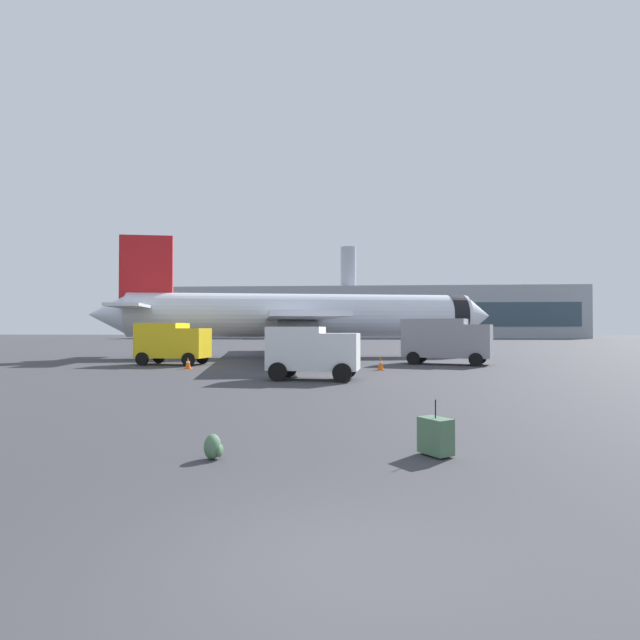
{
  "coord_description": "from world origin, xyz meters",
  "views": [
    {
      "loc": [
        0.34,
        -5.25,
        2.49
      ],
      "look_at": [
        -1.75,
        23.43,
        3.0
      ],
      "focal_mm": 28.2,
      "sensor_mm": 36.0,
      "label": 1
    }
  ],
  "objects_px": {
    "safety_cone_near": "(381,363)",
    "service_truck": "(172,342)",
    "airplane_at_gate": "(301,316)",
    "cargo_van": "(312,350)",
    "rolling_suitcase": "(436,436)",
    "fuel_truck": "(446,339)",
    "safety_cone_mid": "(188,363)",
    "traveller_backpack": "(213,447)"
  },
  "relations": [
    {
      "from": "airplane_at_gate",
      "to": "safety_cone_near",
      "type": "height_order",
      "value": "airplane_at_gate"
    },
    {
      "from": "cargo_van",
      "to": "traveller_backpack",
      "type": "relative_size",
      "value": 9.55
    },
    {
      "from": "airplane_at_gate",
      "to": "rolling_suitcase",
      "type": "relative_size",
      "value": 32.36
    },
    {
      "from": "safety_cone_near",
      "to": "safety_cone_mid",
      "type": "height_order",
      "value": "safety_cone_near"
    },
    {
      "from": "airplane_at_gate",
      "to": "cargo_van",
      "type": "relative_size",
      "value": 7.77
    },
    {
      "from": "cargo_van",
      "to": "traveller_backpack",
      "type": "xyz_separation_m",
      "value": [
        -0.57,
        -15.07,
        -1.22
      ]
    },
    {
      "from": "fuel_truck",
      "to": "rolling_suitcase",
      "type": "xyz_separation_m",
      "value": [
        -4.71,
        -25.88,
        -1.38
      ]
    },
    {
      "from": "service_truck",
      "to": "cargo_van",
      "type": "xyz_separation_m",
      "value": [
        10.64,
        -9.55,
        -0.16
      ]
    },
    {
      "from": "airplane_at_gate",
      "to": "service_truck",
      "type": "xyz_separation_m",
      "value": [
        -7.86,
        -10.17,
        -2.05
      ]
    },
    {
      "from": "safety_cone_near",
      "to": "rolling_suitcase",
      "type": "xyz_separation_m",
      "value": [
        0.11,
        -20.45,
        -0.01
      ]
    },
    {
      "from": "cargo_van",
      "to": "safety_cone_near",
      "type": "xyz_separation_m",
      "value": [
        3.61,
        5.95,
        -1.05
      ]
    },
    {
      "from": "service_truck",
      "to": "safety_cone_near",
      "type": "relative_size",
      "value": 6.12
    },
    {
      "from": "safety_cone_near",
      "to": "traveller_backpack",
      "type": "xyz_separation_m",
      "value": [
        -4.18,
        -21.03,
        -0.17
      ]
    },
    {
      "from": "airplane_at_gate",
      "to": "rolling_suitcase",
      "type": "distance_m",
      "value": 34.98
    },
    {
      "from": "fuel_truck",
      "to": "safety_cone_near",
      "type": "relative_size",
      "value": 7.88
    },
    {
      "from": "airplane_at_gate",
      "to": "rolling_suitcase",
      "type": "bearing_deg",
      "value": -79.24
    },
    {
      "from": "safety_cone_mid",
      "to": "fuel_truck",
      "type": "bearing_deg",
      "value": 17.35
    },
    {
      "from": "fuel_truck",
      "to": "rolling_suitcase",
      "type": "distance_m",
      "value": 26.34
    },
    {
      "from": "airplane_at_gate",
      "to": "safety_cone_mid",
      "type": "bearing_deg",
      "value": -112.25
    },
    {
      "from": "safety_cone_mid",
      "to": "rolling_suitcase",
      "type": "height_order",
      "value": "rolling_suitcase"
    },
    {
      "from": "airplane_at_gate",
      "to": "rolling_suitcase",
      "type": "xyz_separation_m",
      "value": [
        6.5,
        -34.21,
        -3.27
      ]
    },
    {
      "from": "service_truck",
      "to": "safety_cone_mid",
      "type": "bearing_deg",
      "value": -55.93
    },
    {
      "from": "service_truck",
      "to": "safety_cone_mid",
      "type": "relative_size",
      "value": 7.08
    },
    {
      "from": "service_truck",
      "to": "fuel_truck",
      "type": "height_order",
      "value": "fuel_truck"
    },
    {
      "from": "service_truck",
      "to": "safety_cone_mid",
      "type": "distance_m",
      "value": 4.3
    },
    {
      "from": "airplane_at_gate",
      "to": "safety_cone_near",
      "type": "distance_m",
      "value": 15.52
    },
    {
      "from": "traveller_backpack",
      "to": "airplane_at_gate",
      "type": "bearing_deg",
      "value": 93.65
    },
    {
      "from": "fuel_truck",
      "to": "traveller_backpack",
      "type": "relative_size",
      "value": 13.45
    },
    {
      "from": "safety_cone_mid",
      "to": "rolling_suitcase",
      "type": "relative_size",
      "value": 0.64
    },
    {
      "from": "rolling_suitcase",
      "to": "airplane_at_gate",
      "type": "bearing_deg",
      "value": 100.76
    },
    {
      "from": "safety_cone_mid",
      "to": "rolling_suitcase",
      "type": "bearing_deg",
      "value": -59.71
    },
    {
      "from": "cargo_van",
      "to": "safety_cone_mid",
      "type": "distance_m",
      "value": 10.42
    },
    {
      "from": "safety_cone_near",
      "to": "service_truck",
      "type": "bearing_deg",
      "value": 165.84
    },
    {
      "from": "cargo_van",
      "to": "rolling_suitcase",
      "type": "distance_m",
      "value": 15.0
    },
    {
      "from": "airplane_at_gate",
      "to": "service_truck",
      "type": "relative_size",
      "value": 7.1
    },
    {
      "from": "safety_cone_mid",
      "to": "airplane_at_gate",
      "type": "bearing_deg",
      "value": 67.75
    },
    {
      "from": "airplane_at_gate",
      "to": "service_truck",
      "type": "distance_m",
      "value": 13.01
    },
    {
      "from": "safety_cone_mid",
      "to": "service_truck",
      "type": "bearing_deg",
      "value": 124.07
    },
    {
      "from": "service_truck",
      "to": "traveller_backpack",
      "type": "distance_m",
      "value": 26.64
    },
    {
      "from": "service_truck",
      "to": "rolling_suitcase",
      "type": "bearing_deg",
      "value": -59.16
    },
    {
      "from": "cargo_van",
      "to": "fuel_truck",
      "type": "bearing_deg",
      "value": 53.48
    },
    {
      "from": "cargo_van",
      "to": "safety_cone_near",
      "type": "bearing_deg",
      "value": 58.76
    }
  ]
}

